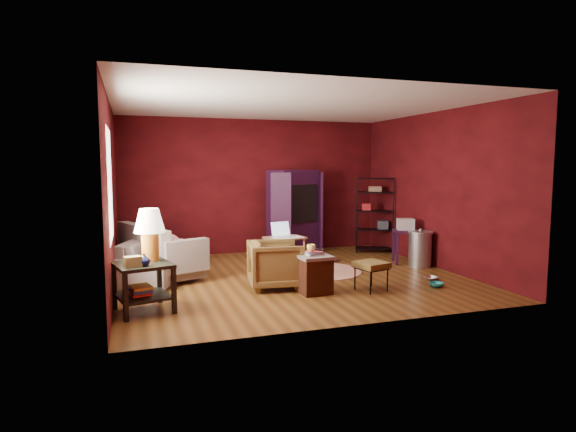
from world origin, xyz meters
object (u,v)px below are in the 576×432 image
at_px(laptop_desk, 284,240).
at_px(wire_shelving, 375,211).
at_px(sofa, 160,250).
at_px(side_table, 146,250).
at_px(hamper, 314,273).
at_px(armchair, 275,262).
at_px(tv_armoire, 294,210).

distance_m(laptop_desk, wire_shelving, 2.55).
height_order(sofa, laptop_desk, sofa).
height_order(laptop_desk, wire_shelving, wire_shelving).
relative_size(side_table, wire_shelving, 0.82).
bearing_deg(laptop_desk, hamper, -105.60).
relative_size(laptop_desk, wire_shelving, 0.52).
bearing_deg(wire_shelving, side_table, -124.73).
xyz_separation_m(armchair, wire_shelving, (2.88, 2.22, 0.48)).
bearing_deg(armchair, tv_armoire, -17.12).
xyz_separation_m(laptop_desk, wire_shelving, (2.33, 0.98, 0.36)).
relative_size(sofa, laptop_desk, 2.68).
bearing_deg(side_table, hamper, 1.95).
bearing_deg(wire_shelving, hamper, -107.10).
bearing_deg(side_table, laptop_desk, 36.69).
bearing_deg(side_table, tv_armoire, 46.23).
distance_m(hamper, wire_shelving, 3.68).
bearing_deg(laptop_desk, side_table, -155.54).
xyz_separation_m(side_table, tv_armoire, (3.08, 3.21, 0.13)).
bearing_deg(tv_armoire, wire_shelving, -38.41).
distance_m(sofa, side_table, 1.95).
distance_m(hamper, tv_armoire, 3.29).
height_order(armchair, laptop_desk, laptop_desk).
relative_size(sofa, armchair, 2.83).
distance_m(side_table, hamper, 2.37).
height_order(sofa, armchair, sofa).
height_order(armchair, wire_shelving, wire_shelving).
bearing_deg(hamper, tv_armoire, 76.29).
xyz_separation_m(hamper, wire_shelving, (2.43, 2.70, 0.58)).
distance_m(armchair, tv_armoire, 2.96).
xyz_separation_m(armchair, tv_armoire, (1.21, 2.66, 0.52)).
relative_size(armchair, wire_shelving, 0.49).
relative_size(tv_armoire, wire_shelving, 1.10).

